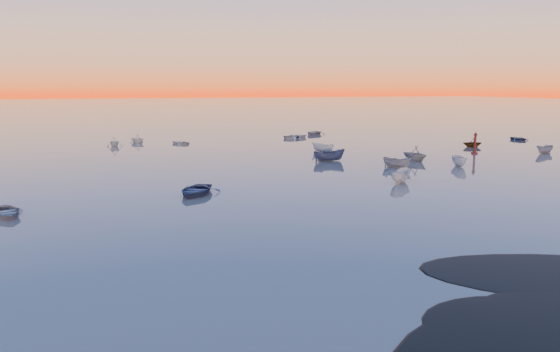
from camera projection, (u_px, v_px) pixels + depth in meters
name	position (u px, v px, depth m)	size (l,w,h in m)	color
ground	(174.00, 129.00, 115.81)	(600.00, 600.00, 0.00)	slate
mud_lobes	(514.00, 319.00, 21.17)	(140.00, 6.00, 0.07)	black
moored_fleet	(221.00, 155.00, 71.77)	(124.00, 58.00, 1.20)	white
boat_near_left	(5.00, 216.00, 37.95)	(4.03, 1.68, 1.01)	slate
boat_near_center	(400.00, 182.00, 51.26)	(3.64, 1.54, 1.26)	white
boat_near_right	(414.00, 161.00, 66.08)	(3.92, 1.76, 1.37)	slate
channel_marker	(475.00, 145.00, 72.88)	(0.85, 0.85, 3.03)	#4B1210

